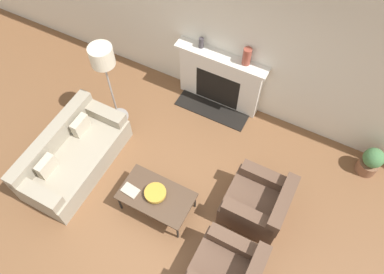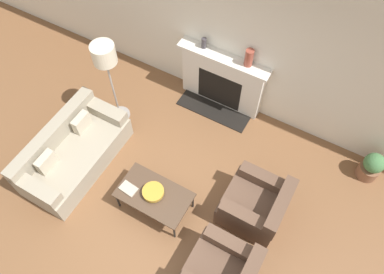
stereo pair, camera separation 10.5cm
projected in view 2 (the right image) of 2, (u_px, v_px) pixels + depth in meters
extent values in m
plane|color=brown|center=(156.00, 221.00, 5.64)|extent=(18.00, 18.00, 0.00)
cube|color=silver|center=(243.00, 40.00, 5.70)|extent=(18.00, 0.06, 2.90)
cube|color=silver|center=(222.00, 80.00, 6.46)|extent=(1.47, 0.20, 1.08)
cube|color=black|center=(219.00, 89.00, 6.55)|extent=(0.81, 0.04, 0.70)
cube|color=black|center=(213.00, 110.00, 6.77)|extent=(1.33, 0.40, 0.02)
cube|color=silver|center=(224.00, 58.00, 5.97)|extent=(1.59, 0.28, 0.05)
cube|color=#9E937F|center=(77.00, 156.00, 6.02)|extent=(0.88, 1.85, 0.40)
cube|color=#9E937F|center=(53.00, 135.00, 5.81)|extent=(0.20, 1.85, 0.33)
cube|color=#9E937F|center=(36.00, 189.00, 5.39)|extent=(0.81, 0.22, 0.18)
cube|color=#9E937F|center=(104.00, 110.00, 6.17)|extent=(0.81, 0.22, 0.18)
cube|color=#C0B49C|center=(46.00, 162.00, 5.58)|extent=(0.12, 0.32, 0.28)
cube|color=#C0B49C|center=(81.00, 123.00, 5.97)|extent=(0.12, 0.32, 0.28)
cube|color=brown|center=(219.00, 273.00, 5.01)|extent=(0.86, 0.85, 0.43)
cube|color=brown|center=(232.00, 245.00, 4.91)|extent=(0.77, 0.18, 0.19)
cube|color=brown|center=(253.00, 206.00, 5.54)|extent=(0.86, 0.85, 0.43)
cube|color=brown|center=(280.00, 207.00, 5.12)|extent=(0.18, 0.85, 0.35)
cube|color=brown|center=(265.00, 179.00, 5.44)|extent=(0.77, 0.18, 0.19)
cube|color=brown|center=(245.00, 218.00, 5.11)|extent=(0.77, 0.18, 0.19)
cube|color=#4C3828|center=(154.00, 195.00, 5.42)|extent=(1.07, 0.62, 0.03)
cylinder|color=black|center=(118.00, 200.00, 5.61)|extent=(0.03, 0.03, 0.40)
cylinder|color=black|center=(174.00, 232.00, 5.34)|extent=(0.03, 0.03, 0.40)
cylinder|color=black|center=(138.00, 172.00, 5.87)|extent=(0.03, 0.03, 0.40)
cylinder|color=black|center=(193.00, 201.00, 5.60)|extent=(0.03, 0.03, 0.40)
cylinder|color=#BC8E2D|center=(153.00, 193.00, 5.41)|extent=(0.11, 0.11, 0.02)
cylinder|color=#BC8E2D|center=(153.00, 192.00, 5.38)|extent=(0.32, 0.32, 0.06)
cube|color=#B2A893|center=(129.00, 189.00, 5.45)|extent=(0.27, 0.19, 0.02)
cylinder|color=gray|center=(120.00, 115.00, 6.71)|extent=(0.36, 0.36, 0.03)
cylinder|color=gray|center=(113.00, 89.00, 6.13)|extent=(0.03, 0.03, 1.36)
cylinder|color=beige|center=(104.00, 54.00, 5.46)|extent=(0.37, 0.37, 0.31)
cylinder|color=#3D383D|center=(204.00, 43.00, 5.99)|extent=(0.08, 0.08, 0.18)
cylinder|color=brown|center=(249.00, 58.00, 5.73)|extent=(0.13, 0.13, 0.30)
cylinder|color=brown|center=(368.00, 171.00, 5.98)|extent=(0.33, 0.33, 0.23)
sphere|color=#477A47|center=(375.00, 163.00, 5.76)|extent=(0.32, 0.32, 0.32)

